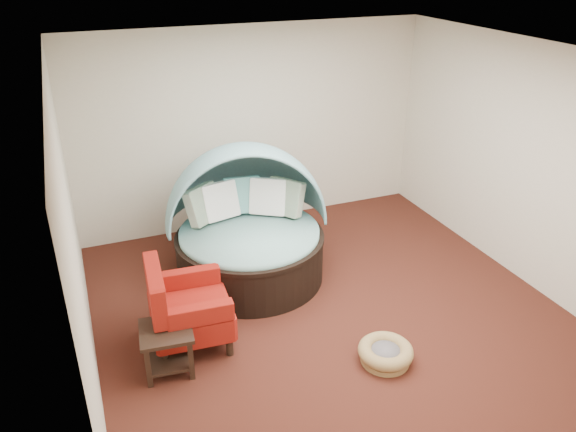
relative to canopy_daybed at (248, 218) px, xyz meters
name	(u,v)px	position (x,y,z in m)	size (l,w,h in m)	color
floor	(327,309)	(0.57, -1.08, -0.76)	(5.00, 5.00, 0.00)	#441C13
wall_back	(253,128)	(0.57, 1.42, 0.64)	(5.00, 5.00, 0.00)	beige
wall_front	(499,342)	(0.57, -3.58, 0.64)	(5.00, 5.00, 0.00)	beige
wall_left	(73,239)	(-1.93, -1.08, 0.64)	(5.00, 5.00, 0.00)	beige
wall_right	(524,164)	(3.07, -1.08, 0.64)	(5.00, 5.00, 0.00)	beige
ceiling	(336,56)	(0.57, -1.08, 2.04)	(5.00, 5.00, 0.00)	white
canopy_daybed	(248,218)	(0.00, 0.00, 0.00)	(2.11, 2.06, 1.64)	black
pet_basket	(385,353)	(0.72, -2.08, -0.66)	(0.70, 0.70, 0.19)	olive
red_armchair	(184,308)	(-1.03, -1.07, -0.33)	(0.85, 0.85, 0.93)	black
side_table	(167,344)	(-1.28, -1.40, -0.46)	(0.54, 0.54, 0.47)	black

